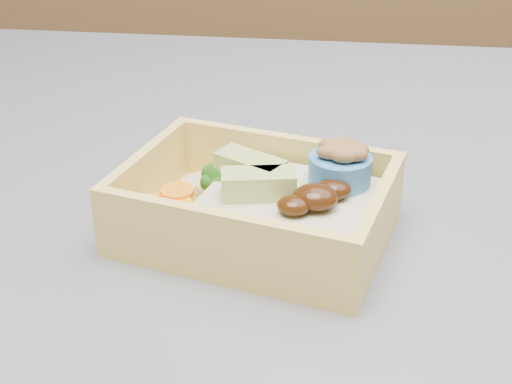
# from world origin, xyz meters

# --- Properties ---
(bento_box) EXTENTS (0.19, 0.16, 0.06)m
(bento_box) POSITION_xyz_m (-0.13, -0.12, 0.94)
(bento_box) COLOR #E7C75F
(bento_box) RESTS_ON island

